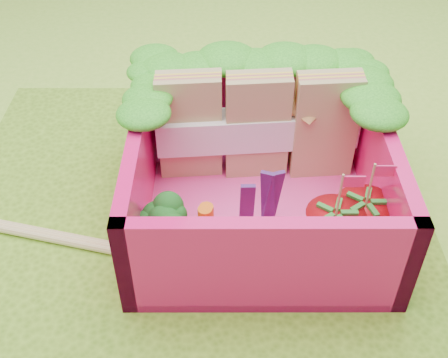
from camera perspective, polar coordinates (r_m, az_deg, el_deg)
ground at (r=3.09m, az=-3.43°, el=-3.97°), size 14.00×14.00×0.00m
placemat at (r=3.08m, az=-3.44°, el=-3.77°), size 2.60×2.60×0.03m
bento_floor at (r=3.06m, az=3.46°, el=-3.19°), size 1.30×1.30×0.05m
bento_box at (r=2.89m, az=3.66°, el=0.38°), size 1.30×1.30×0.55m
lettuce_ruffle at (r=3.09m, az=3.47°, el=10.86°), size 1.43×0.83×0.11m
sandwich_stack at (r=3.10m, az=3.52°, el=5.39°), size 1.12×0.26×0.62m
broccoli at (r=2.69m, az=-6.25°, el=-4.65°), size 0.32×0.32×0.27m
carrot_sticks at (r=2.74m, az=-1.82°, el=-4.95°), size 0.08×0.11×0.28m
purple_wedges at (r=2.80m, az=3.96°, el=-2.18°), size 0.21×0.12×0.38m
strawberry_left at (r=2.74m, az=10.97°, el=-5.56°), size 0.28×0.28×0.52m
strawberry_right at (r=2.82m, az=13.82°, el=-4.41°), size 0.28×0.28×0.52m
snap_peas at (r=2.97m, az=13.37°, el=-4.81°), size 0.33×0.41×0.05m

